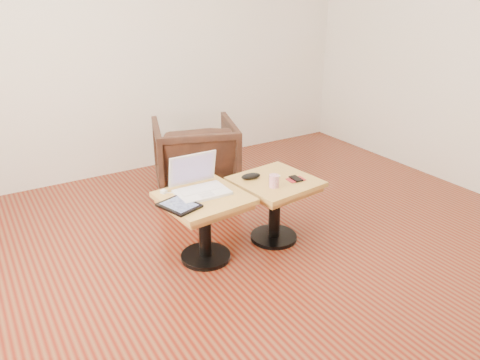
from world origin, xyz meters
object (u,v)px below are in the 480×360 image
side_table_right (275,195)px  striped_cup (274,181)px  side_table_left (204,212)px  laptop (199,184)px  armchair (195,156)px

side_table_right → striped_cup: bearing=-137.6°
striped_cup → side_table_left: bearing=165.4°
side_table_left → striped_cup: 0.52m
laptop → armchair: laptop is taller
side_table_left → side_table_right: bearing=-8.0°
striped_cup → armchair: 1.22m
side_table_right → side_table_left: bearing=170.6°
side_table_left → armchair: armchair is taller
armchair → side_table_left: bearing=85.2°
laptop → striped_cup: bearing=-22.7°
side_table_left → side_table_right: 0.56m
armchair → striped_cup: bearing=109.0°
side_table_right → armchair: bearing=88.3°
striped_cup → side_table_right: bearing=49.0°
side_table_left → striped_cup: bearing=-19.8°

